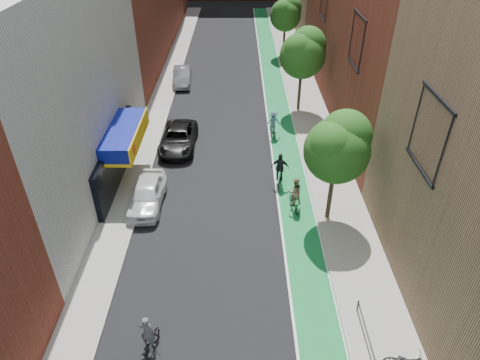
{
  "coord_description": "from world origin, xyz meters",
  "views": [
    {
      "loc": [
        0.67,
        -8.47,
        15.32
      ],
      "look_at": [
        0.75,
        11.63,
        1.5
      ],
      "focal_mm": 32.0,
      "sensor_mm": 36.0,
      "label": 1
    }
  ],
  "objects_px": {
    "parked_car_black": "(178,138)",
    "cyclist_lane_near": "(294,196)",
    "cyclist_lane_mid": "(280,173)",
    "cyclist_lane_far": "(273,125)",
    "parked_car_silver": "(182,76)",
    "parked_car_white": "(147,194)",
    "cyclist_lead": "(149,342)"
  },
  "relations": [
    {
      "from": "parked_car_black",
      "to": "cyclist_lane_near",
      "type": "bearing_deg",
      "value": -42.79
    },
    {
      "from": "cyclist_lane_mid",
      "to": "cyclist_lane_far",
      "type": "bearing_deg",
      "value": -79.22
    },
    {
      "from": "parked_car_black",
      "to": "parked_car_silver",
      "type": "bearing_deg",
      "value": 95.84
    },
    {
      "from": "cyclist_lane_near",
      "to": "cyclist_lane_far",
      "type": "height_order",
      "value": "cyclist_lane_near"
    },
    {
      "from": "cyclist_lane_near",
      "to": "cyclist_lane_mid",
      "type": "relative_size",
      "value": 0.93
    },
    {
      "from": "parked_car_white",
      "to": "parked_car_silver",
      "type": "distance_m",
      "value": 18.59
    },
    {
      "from": "cyclist_lead",
      "to": "cyclist_lane_far",
      "type": "height_order",
      "value": "cyclist_lead"
    },
    {
      "from": "cyclist_lead",
      "to": "cyclist_lane_near",
      "type": "distance_m",
      "value": 11.37
    },
    {
      "from": "cyclist_lane_near",
      "to": "parked_car_white",
      "type": "bearing_deg",
      "value": -15.17
    },
    {
      "from": "parked_car_white",
      "to": "cyclist_lead",
      "type": "distance_m",
      "value": 9.79
    },
    {
      "from": "parked_car_silver",
      "to": "cyclist_lane_mid",
      "type": "relative_size",
      "value": 2.04
    },
    {
      "from": "parked_car_white",
      "to": "cyclist_lead",
      "type": "bearing_deg",
      "value": -78.76
    },
    {
      "from": "cyclist_lane_mid",
      "to": "parked_car_silver",
      "type": "bearing_deg",
      "value": -54.14
    },
    {
      "from": "parked_car_silver",
      "to": "cyclist_lead",
      "type": "xyz_separation_m",
      "value": [
        1.73,
        -28.22,
        -0.07
      ]
    },
    {
      "from": "cyclist_lane_mid",
      "to": "cyclist_lane_far",
      "type": "distance_m",
      "value": 6.32
    },
    {
      "from": "parked_car_white",
      "to": "cyclist_lane_near",
      "type": "xyz_separation_m",
      "value": [
        8.43,
        -0.43,
        0.13
      ]
    },
    {
      "from": "cyclist_lane_mid",
      "to": "parked_car_black",
      "type": "bearing_deg",
      "value": -24.03
    },
    {
      "from": "parked_car_black",
      "to": "cyclist_lane_mid",
      "type": "bearing_deg",
      "value": -33.8
    },
    {
      "from": "parked_car_silver",
      "to": "cyclist_lane_far",
      "type": "relative_size",
      "value": 2.27
    },
    {
      "from": "parked_car_silver",
      "to": "cyclist_lead",
      "type": "height_order",
      "value": "cyclist_lead"
    },
    {
      "from": "cyclist_lead",
      "to": "parked_car_white",
      "type": "bearing_deg",
      "value": -66.85
    },
    {
      "from": "parked_car_silver",
      "to": "cyclist_lane_mid",
      "type": "xyz_separation_m",
      "value": [
        7.78,
        -16.63,
        0.17
      ]
    },
    {
      "from": "parked_car_silver",
      "to": "cyclist_lane_near",
      "type": "bearing_deg",
      "value": -69.43
    },
    {
      "from": "cyclist_lane_near",
      "to": "cyclist_lane_far",
      "type": "xyz_separation_m",
      "value": [
        -0.63,
        8.71,
        0.0
      ]
    },
    {
      "from": "parked_car_black",
      "to": "cyclist_lead",
      "type": "height_order",
      "value": "cyclist_lead"
    },
    {
      "from": "parked_car_white",
      "to": "parked_car_black",
      "type": "xyz_separation_m",
      "value": [
        1.03,
        6.67,
        -0.05
      ]
    },
    {
      "from": "parked_car_silver",
      "to": "cyclist_lane_near",
      "type": "xyz_separation_m",
      "value": [
        8.41,
        -19.02,
        0.15
      ]
    },
    {
      "from": "parked_car_black",
      "to": "cyclist_lane_near",
      "type": "height_order",
      "value": "cyclist_lane_near"
    },
    {
      "from": "parked_car_black",
      "to": "cyclist_lane_far",
      "type": "relative_size",
      "value": 2.6
    },
    {
      "from": "cyclist_lead",
      "to": "cyclist_lane_mid",
      "type": "relative_size",
      "value": 0.92
    },
    {
      "from": "parked_car_white",
      "to": "cyclist_lane_far",
      "type": "height_order",
      "value": "cyclist_lane_far"
    },
    {
      "from": "cyclist_lane_near",
      "to": "cyclist_lead",
      "type": "bearing_deg",
      "value": 41.78
    }
  ]
}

